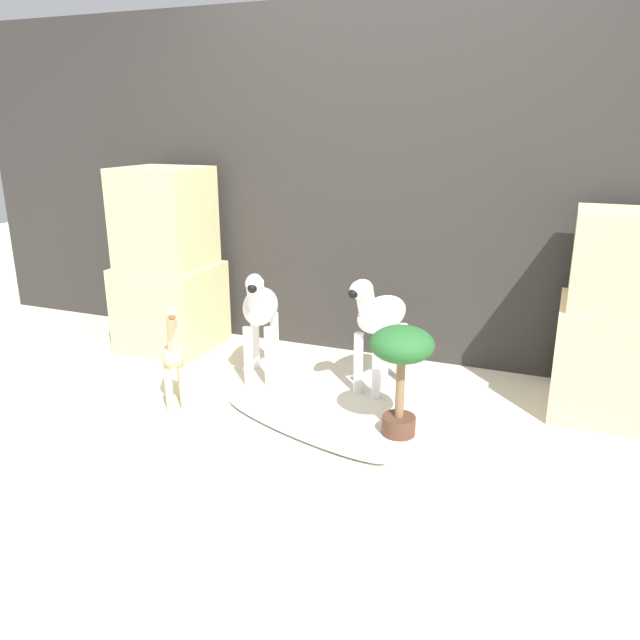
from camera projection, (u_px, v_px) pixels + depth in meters
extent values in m
plane|color=beige|center=(309.00, 435.00, 3.11)|extent=(14.00, 14.00, 0.00)
cube|color=#2D2B28|center=(387.00, 188.00, 3.89)|extent=(6.40, 0.08, 2.20)
cube|color=#DBC184|center=(171.00, 306.00, 4.27)|extent=(0.60, 0.57, 0.57)
cube|color=#DBC184|center=(164.00, 218.00, 4.08)|extent=(0.53, 0.50, 0.64)
cube|color=#DBC184|center=(614.00, 360.00, 3.28)|extent=(0.60, 0.57, 0.59)
cube|color=#DBC184|center=(630.00, 260.00, 3.12)|extent=(0.54, 0.51, 0.48)
cylinder|color=white|center=(377.00, 368.00, 3.48)|extent=(0.05, 0.05, 0.36)
cylinder|color=white|center=(358.00, 363.00, 3.55)|extent=(0.05, 0.05, 0.36)
cylinder|color=white|center=(402.00, 353.00, 3.70)|extent=(0.05, 0.05, 0.36)
cylinder|color=white|center=(384.00, 349.00, 3.77)|extent=(0.05, 0.05, 0.36)
ellipsoid|color=white|center=(382.00, 314.00, 3.55)|extent=(0.30, 0.45, 0.20)
cylinder|color=white|center=(366.00, 301.00, 3.37)|extent=(0.13, 0.17, 0.19)
ellipsoid|color=white|center=(361.00, 289.00, 3.31)|extent=(0.14, 0.19, 0.10)
sphere|color=black|center=(353.00, 294.00, 3.26)|extent=(0.05, 0.05, 0.05)
cube|color=black|center=(366.00, 299.00, 3.37)|extent=(0.04, 0.08, 0.16)
cylinder|color=white|center=(269.00, 357.00, 3.64)|extent=(0.05, 0.05, 0.36)
cylinder|color=white|center=(248.00, 357.00, 3.65)|extent=(0.05, 0.05, 0.36)
cylinder|color=white|center=(275.00, 340.00, 3.92)|extent=(0.05, 0.05, 0.36)
cylinder|color=white|center=(255.00, 340.00, 3.93)|extent=(0.05, 0.05, 0.36)
ellipsoid|color=white|center=(261.00, 306.00, 3.70)|extent=(0.33, 0.46, 0.20)
cylinder|color=white|center=(256.00, 294.00, 3.50)|extent=(0.14, 0.17, 0.19)
ellipsoid|color=white|center=(254.00, 284.00, 3.43)|extent=(0.15, 0.20, 0.10)
sphere|color=black|center=(252.00, 288.00, 3.36)|extent=(0.05, 0.05, 0.05)
cube|color=black|center=(256.00, 293.00, 3.50)|extent=(0.05, 0.08, 0.16)
cylinder|color=beige|center=(183.00, 389.00, 3.36)|extent=(0.04, 0.04, 0.24)
cylinder|color=beige|center=(169.00, 391.00, 3.34)|extent=(0.04, 0.04, 0.24)
cylinder|color=beige|center=(181.00, 378.00, 3.50)|extent=(0.04, 0.04, 0.24)
cylinder|color=beige|center=(168.00, 380.00, 3.48)|extent=(0.04, 0.04, 0.24)
ellipsoid|color=beige|center=(173.00, 355.00, 3.37)|extent=(0.23, 0.25, 0.12)
cylinder|color=beige|center=(172.00, 332.00, 3.23)|extent=(0.13, 0.14, 0.29)
ellipsoid|color=beige|center=(171.00, 313.00, 3.11)|extent=(0.12, 0.13, 0.07)
sphere|color=brown|center=(172.00, 317.00, 3.07)|extent=(0.03, 0.03, 0.03)
cylinder|color=#513323|center=(399.00, 425.00, 3.12)|extent=(0.17, 0.17, 0.10)
cylinder|color=brown|center=(400.00, 389.00, 3.06)|extent=(0.04, 0.04, 0.30)
ellipsoid|color=#235B28|center=(402.00, 344.00, 2.99)|extent=(0.31, 0.31, 0.17)
ellipsoid|color=silver|center=(300.00, 427.00, 3.15)|extent=(1.06, 0.53, 0.04)
cone|color=white|center=(250.00, 399.00, 3.37)|extent=(0.07, 0.07, 0.05)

